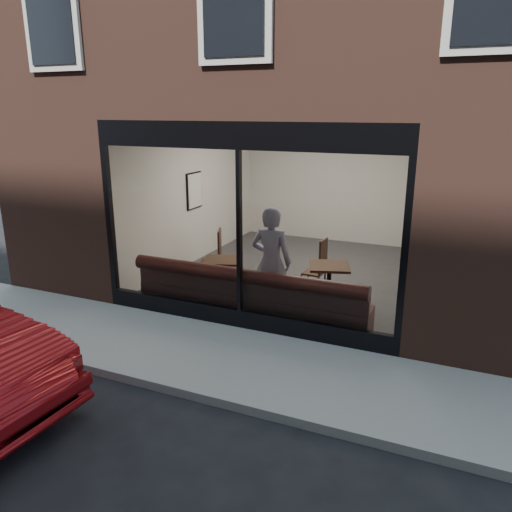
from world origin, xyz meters
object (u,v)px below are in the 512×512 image
at_px(cafe_table_left, 222,260).
at_px(cafe_chair_left, 211,262).
at_px(cafe_table_right, 330,266).
at_px(banquette, 250,305).
at_px(person, 271,262).
at_px(cafe_chair_right, 313,273).

relative_size(cafe_table_left, cafe_chair_left, 1.42).
height_order(cafe_table_right, cafe_chair_left, cafe_table_right).
height_order(banquette, cafe_table_right, cafe_table_right).
distance_m(banquette, cafe_table_left, 1.14).
distance_m(person, cafe_table_left, 1.14).
relative_size(banquette, cafe_table_left, 6.42).
bearing_deg(cafe_table_right, cafe_chair_right, 120.46).
relative_size(person, cafe_table_right, 2.74).
height_order(banquette, cafe_chair_right, banquette).
xyz_separation_m(banquette, cafe_table_left, (-0.83, 0.60, 0.52)).
height_order(cafe_table_left, cafe_table_right, cafe_table_right).
distance_m(person, cafe_table_right, 1.11).
xyz_separation_m(cafe_table_left, cafe_chair_right, (1.29, 1.43, -0.50)).
bearing_deg(cafe_table_left, cafe_table_right, 13.03).
distance_m(cafe_table_right, cafe_chair_right, 1.26).
xyz_separation_m(cafe_table_left, cafe_table_right, (1.88, 0.43, 0.00)).
distance_m(person, cafe_chair_left, 2.64).
bearing_deg(cafe_chair_left, cafe_table_right, 141.94).
bearing_deg(cafe_chair_right, banquette, 81.61).
relative_size(banquette, person, 2.14).
distance_m(cafe_chair_left, cafe_chair_right, 2.22).
bearing_deg(cafe_chair_left, cafe_table_left, 104.61).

